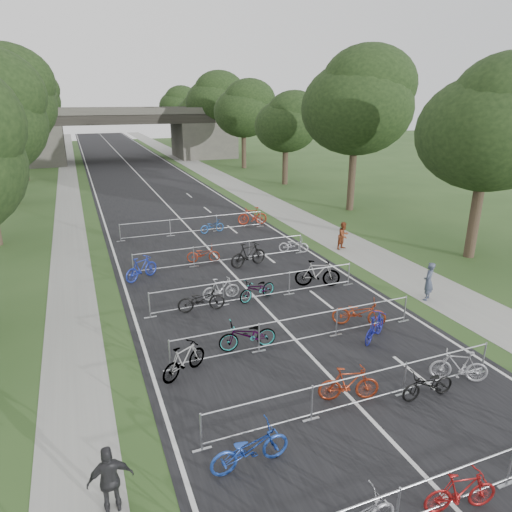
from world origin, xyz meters
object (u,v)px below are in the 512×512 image
Objects in this scene: pedestrian_a at (428,282)px; pedestrian_b at (343,236)px; pedestrian_c at (111,480)px; overpass_bridge at (122,134)px.

pedestrian_a reaches higher than pedestrian_b.
pedestrian_a reaches higher than pedestrian_c.
pedestrian_b is 19.48m from pedestrian_c.
overpass_bridge is 45.95m from pedestrian_b.
pedestrian_a is (6.85, -52.69, -2.68)m from overpass_bridge.
overpass_bridge reaches higher than pedestrian_c.
overpass_bridge is at bearing 78.66° from pedestrian_b.
pedestrian_c is at bearing -11.09° from pedestrian_a.
overpass_bridge reaches higher than pedestrian_a.
pedestrian_c reaches higher than pedestrian_b.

